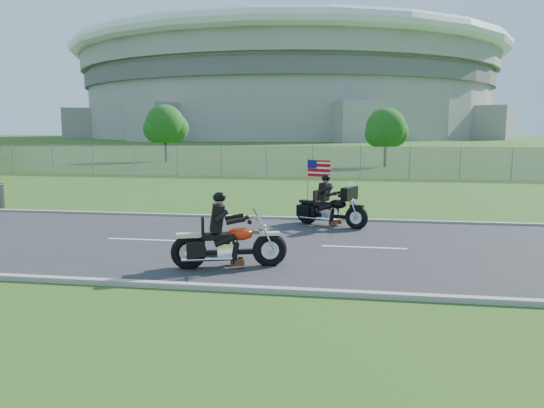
# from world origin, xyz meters

# --- Properties ---
(ground) EXTENTS (420.00, 420.00, 0.00)m
(ground) POSITION_xyz_m (0.00, 0.00, 0.00)
(ground) COLOR #2A541A
(ground) RESTS_ON ground
(road) EXTENTS (120.00, 8.00, 0.04)m
(road) POSITION_xyz_m (0.00, 0.00, 0.02)
(road) COLOR #28282B
(road) RESTS_ON ground
(curb_north) EXTENTS (120.00, 0.18, 0.12)m
(curb_north) POSITION_xyz_m (0.00, 4.05, 0.05)
(curb_north) COLOR #9E9B93
(curb_north) RESTS_ON ground
(curb_south) EXTENTS (120.00, 0.18, 0.12)m
(curb_south) POSITION_xyz_m (0.00, -4.05, 0.05)
(curb_south) COLOR #9E9B93
(curb_south) RESTS_ON ground
(fence) EXTENTS (60.00, 0.03, 2.00)m
(fence) POSITION_xyz_m (-5.00, 20.00, 1.00)
(fence) COLOR gray
(fence) RESTS_ON ground
(stadium) EXTENTS (140.40, 140.40, 29.20)m
(stadium) POSITION_xyz_m (-20.00, 170.00, 15.58)
(stadium) COLOR #A3A099
(stadium) RESTS_ON ground
(tree_fence_near) EXTENTS (3.52, 3.28, 4.75)m
(tree_fence_near) POSITION_xyz_m (6.04, 30.04, 2.97)
(tree_fence_near) COLOR #382316
(tree_fence_near) RESTS_ON ground
(tree_fence_mid) EXTENTS (3.96, 3.69, 5.30)m
(tree_fence_mid) POSITION_xyz_m (-13.95, 34.04, 3.30)
(tree_fence_mid) COLOR #382316
(tree_fence_mid) RESTS_ON ground
(motorcycle_lead) EXTENTS (2.54, 1.14, 1.76)m
(motorcycle_lead) POSITION_xyz_m (0.96, -2.46, 0.55)
(motorcycle_lead) COLOR black
(motorcycle_lead) RESTS_ON ground
(motorcycle_follow) EXTENTS (2.37, 1.32, 2.09)m
(motorcycle_follow) POSITION_xyz_m (2.99, 2.98, 0.58)
(motorcycle_follow) COLOR black
(motorcycle_follow) RESTS_ON ground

